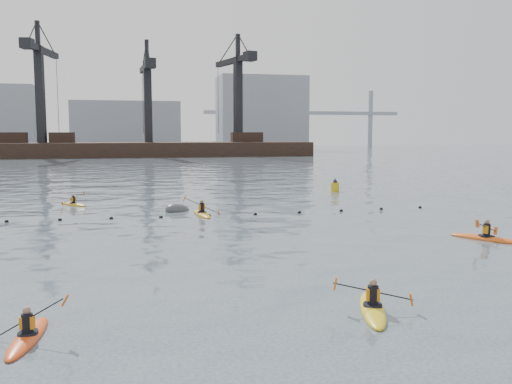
# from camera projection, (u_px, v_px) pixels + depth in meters

# --- Properties ---
(ground) EXTENTS (400.00, 400.00, 0.00)m
(ground) POSITION_uv_depth(u_px,v_px,m) (301.00, 364.00, 12.43)
(ground) COLOR #3B4555
(ground) RESTS_ON ground
(float_line) EXTENTS (33.24, 0.73, 0.24)m
(float_line) POSITION_uv_depth(u_px,v_px,m) (185.00, 216.00, 34.15)
(float_line) COLOR black
(float_line) RESTS_ON ground
(barge_pier) EXTENTS (72.00, 19.30, 29.50)m
(barge_pier) POSITION_uv_depth(u_px,v_px,m) (148.00, 148.00, 118.74)
(barge_pier) COLOR black
(barge_pier) RESTS_ON ground
(skyline) EXTENTS (141.00, 28.00, 22.00)m
(skyline) POSITION_uv_depth(u_px,v_px,m) (152.00, 119.00, 157.50)
(skyline) COLOR gray
(skyline) RESTS_ON ground
(kayaker_0) EXTENTS (2.15, 3.10, 1.27)m
(kayaker_0) POSITION_uv_depth(u_px,v_px,m) (28.00, 336.00, 13.91)
(kayaker_0) COLOR #E74715
(kayaker_0) RESTS_ON ground
(kayaker_1) EXTENTS (2.26, 3.52, 1.12)m
(kayaker_1) POSITION_uv_depth(u_px,v_px,m) (373.00, 308.00, 16.09)
(kayaker_1) COLOR yellow
(kayaker_1) RESTS_ON ground
(kayaker_3) EXTENTS (2.48, 3.60, 1.42)m
(kayaker_3) POSITION_uv_depth(u_px,v_px,m) (202.00, 213.00, 34.78)
(kayaker_3) COLOR #CA9017
(kayaker_3) RESTS_ON ground
(kayaker_4) EXTENTS (2.59, 3.47, 1.29)m
(kayaker_4) POSITION_uv_depth(u_px,v_px,m) (486.00, 238.00, 26.73)
(kayaker_4) COLOR #D55414
(kayaker_4) RESTS_ON ground
(kayaker_5) EXTENTS (2.30, 2.59, 1.04)m
(kayaker_5) POSITION_uv_depth(u_px,v_px,m) (73.00, 204.00, 39.55)
(kayaker_5) COLOR gold
(kayaker_5) RESTS_ON ground
(mooring_buoy) EXTENTS (2.44, 2.23, 1.39)m
(mooring_buoy) POSITION_uv_depth(u_px,v_px,m) (178.00, 211.00, 36.65)
(mooring_buoy) COLOR #3D4042
(mooring_buoy) RESTS_ON ground
(nav_buoy) EXTENTS (0.76, 0.76, 1.38)m
(nav_buoy) POSITION_uv_depth(u_px,v_px,m) (335.00, 187.00, 48.43)
(nav_buoy) COLOR gold
(nav_buoy) RESTS_ON ground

